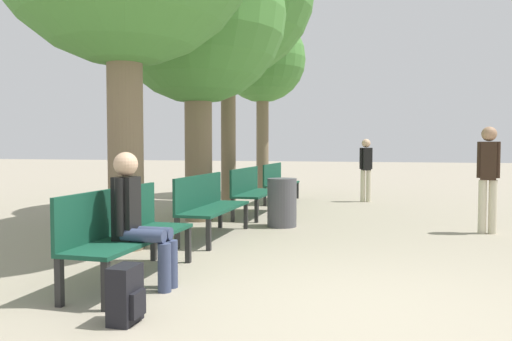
{
  "coord_description": "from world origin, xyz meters",
  "views": [
    {
      "loc": [
        0.38,
        -4.26,
        1.4
      ],
      "look_at": [
        -2.02,
        4.88,
        0.93
      ],
      "focal_mm": 35.0,
      "sensor_mm": 36.0,
      "label": 1
    }
  ],
  "objects_px": {
    "bench_row_2": "(252,188)",
    "pedestrian_mid": "(488,172)",
    "bench_row_1": "(208,202)",
    "pedestrian_near": "(366,166)",
    "tree_row_3": "(263,61)",
    "trash_bin": "(282,202)",
    "bench_row_3": "(278,180)",
    "person_seated": "(137,216)",
    "backpack": "(126,295)",
    "tree_row_1": "(198,17)",
    "bench_row_0": "(124,228)"
  },
  "relations": [
    {
      "from": "bench_row_2",
      "to": "pedestrian_mid",
      "type": "height_order",
      "value": "pedestrian_mid"
    },
    {
      "from": "bench_row_1",
      "to": "pedestrian_mid",
      "type": "xyz_separation_m",
      "value": [
        4.18,
        1.46,
        0.43
      ]
    },
    {
      "from": "pedestrian_near",
      "to": "tree_row_3",
      "type": "bearing_deg",
      "value": 162.02
    },
    {
      "from": "bench_row_1",
      "to": "trash_bin",
      "type": "relative_size",
      "value": 2.27
    },
    {
      "from": "bench_row_1",
      "to": "pedestrian_near",
      "type": "xyz_separation_m",
      "value": [
        2.12,
        5.59,
        0.35
      ]
    },
    {
      "from": "bench_row_3",
      "to": "person_seated",
      "type": "distance_m",
      "value": 7.72
    },
    {
      "from": "backpack",
      "to": "pedestrian_near",
      "type": "height_order",
      "value": "pedestrian_near"
    },
    {
      "from": "tree_row_1",
      "to": "backpack",
      "type": "bearing_deg",
      "value": -74.78
    },
    {
      "from": "tree_row_3",
      "to": "person_seated",
      "type": "bearing_deg",
      "value": -83.61
    },
    {
      "from": "tree_row_1",
      "to": "tree_row_3",
      "type": "height_order",
      "value": "tree_row_1"
    },
    {
      "from": "trash_bin",
      "to": "bench_row_1",
      "type": "bearing_deg",
      "value": -123.84
    },
    {
      "from": "pedestrian_near",
      "to": "pedestrian_mid",
      "type": "height_order",
      "value": "pedestrian_mid"
    },
    {
      "from": "person_seated",
      "to": "pedestrian_mid",
      "type": "relative_size",
      "value": 0.79
    },
    {
      "from": "pedestrian_mid",
      "to": "trash_bin",
      "type": "height_order",
      "value": "pedestrian_mid"
    },
    {
      "from": "pedestrian_near",
      "to": "trash_bin",
      "type": "bearing_deg",
      "value": -106.17
    },
    {
      "from": "bench_row_0",
      "to": "pedestrian_mid",
      "type": "bearing_deg",
      "value": 43.56
    },
    {
      "from": "tree_row_1",
      "to": "person_seated",
      "type": "bearing_deg",
      "value": -76.48
    },
    {
      "from": "bench_row_0",
      "to": "bench_row_3",
      "type": "distance_m",
      "value": 7.53
    },
    {
      "from": "backpack",
      "to": "pedestrian_near",
      "type": "relative_size",
      "value": 0.29
    },
    {
      "from": "person_seated",
      "to": "bench_row_2",
      "type": "bearing_deg",
      "value": 92.83
    },
    {
      "from": "bench_row_0",
      "to": "tree_row_3",
      "type": "relative_size",
      "value": 0.38
    },
    {
      "from": "tree_row_1",
      "to": "person_seated",
      "type": "xyz_separation_m",
      "value": [
        1.03,
        -4.29,
        -3.05
      ]
    },
    {
      "from": "bench_row_1",
      "to": "person_seated",
      "type": "bearing_deg",
      "value": -84.56
    },
    {
      "from": "tree_row_1",
      "to": "backpack",
      "type": "xyz_separation_m",
      "value": [
        1.42,
        -5.22,
        -3.53
      ]
    },
    {
      "from": "bench_row_1",
      "to": "pedestrian_near",
      "type": "height_order",
      "value": "pedestrian_near"
    },
    {
      "from": "bench_row_2",
      "to": "bench_row_1",
      "type": "bearing_deg",
      "value": -90.0
    },
    {
      "from": "bench_row_3",
      "to": "trash_bin",
      "type": "height_order",
      "value": "bench_row_3"
    },
    {
      "from": "bench_row_0",
      "to": "pedestrian_near",
      "type": "height_order",
      "value": "pedestrian_near"
    },
    {
      "from": "bench_row_3",
      "to": "person_seated",
      "type": "bearing_deg",
      "value": -88.09
    },
    {
      "from": "bench_row_3",
      "to": "trash_bin",
      "type": "distance_m",
      "value": 3.82
    },
    {
      "from": "pedestrian_near",
      "to": "bench_row_2",
      "type": "bearing_deg",
      "value": -124.5
    },
    {
      "from": "tree_row_3",
      "to": "backpack",
      "type": "height_order",
      "value": "tree_row_3"
    },
    {
      "from": "bench_row_1",
      "to": "pedestrian_near",
      "type": "bearing_deg",
      "value": 69.26
    },
    {
      "from": "trash_bin",
      "to": "bench_row_2",
      "type": "bearing_deg",
      "value": 125.85
    },
    {
      "from": "bench_row_1",
      "to": "backpack",
      "type": "relative_size",
      "value": 4.14
    },
    {
      "from": "bench_row_2",
      "to": "tree_row_3",
      "type": "height_order",
      "value": "tree_row_3"
    },
    {
      "from": "tree_row_1",
      "to": "trash_bin",
      "type": "bearing_deg",
      "value": -10.11
    },
    {
      "from": "pedestrian_near",
      "to": "pedestrian_mid",
      "type": "distance_m",
      "value": 4.61
    },
    {
      "from": "bench_row_2",
      "to": "bench_row_3",
      "type": "xyz_separation_m",
      "value": [
        0.0,
        2.51,
        0.0
      ]
    },
    {
      "from": "bench_row_2",
      "to": "person_seated",
      "type": "distance_m",
      "value": 5.22
    },
    {
      "from": "bench_row_3",
      "to": "pedestrian_mid",
      "type": "bearing_deg",
      "value": -40.42
    },
    {
      "from": "person_seated",
      "to": "trash_bin",
      "type": "bearing_deg",
      "value": 81.25
    },
    {
      "from": "bench_row_0",
      "to": "tree_row_1",
      "type": "xyz_separation_m",
      "value": [
        -0.78,
        4.1,
        3.21
      ]
    },
    {
      "from": "tree_row_3",
      "to": "bench_row_2",
      "type": "bearing_deg",
      "value": -79.07
    },
    {
      "from": "bench_row_0",
      "to": "pedestrian_mid",
      "type": "distance_m",
      "value": 5.78
    },
    {
      "from": "bench_row_2",
      "to": "tree_row_1",
      "type": "xyz_separation_m",
      "value": [
        -0.78,
        -0.91,
        3.21
      ]
    },
    {
      "from": "bench_row_0",
      "to": "tree_row_1",
      "type": "height_order",
      "value": "tree_row_1"
    },
    {
      "from": "pedestrian_near",
      "to": "backpack",
      "type": "bearing_deg",
      "value": -99.07
    },
    {
      "from": "backpack",
      "to": "bench_row_2",
      "type": "bearing_deg",
      "value": 96.0
    },
    {
      "from": "bench_row_2",
      "to": "backpack",
      "type": "height_order",
      "value": "bench_row_2"
    }
  ]
}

